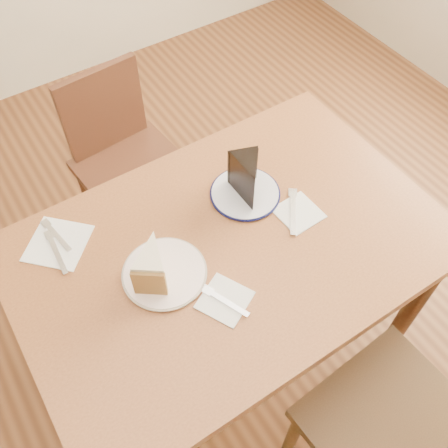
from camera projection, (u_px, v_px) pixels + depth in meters
ground at (228, 348)px, 2.00m from camera, size 4.00×4.00×0.00m
table at (230, 262)px, 1.48m from camera, size 1.20×0.80×0.75m
chair_near at (415, 446)px, 1.33m from camera, size 0.46×0.46×0.88m
chair_far at (127, 160)px, 2.01m from camera, size 0.43×0.43×0.80m
plate_cream at (165, 273)px, 1.34m from camera, size 0.22×0.22×0.01m
plate_navy at (245, 193)px, 1.50m from camera, size 0.20×0.20×0.01m
carrot_cake at (153, 262)px, 1.29m from camera, size 0.14×0.14×0.09m
chocolate_cake at (248, 181)px, 1.44m from camera, size 0.12×0.14×0.12m
napkin_cream at (225, 300)px, 1.29m from camera, size 0.16×0.16×0.00m
napkin_navy at (299, 213)px, 1.46m from camera, size 0.12×0.12×0.00m
napkin_spare at (58, 243)px, 1.40m from camera, size 0.22×0.22×0.00m
fork_cream at (226, 302)px, 1.28m from camera, size 0.07×0.13×0.00m
knife_navy at (293, 212)px, 1.46m from camera, size 0.12×0.14×0.00m
fork_spare at (57, 235)px, 1.41m from camera, size 0.04×0.14×0.00m
knife_spare at (57, 252)px, 1.37m from camera, size 0.02×0.16×0.00m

